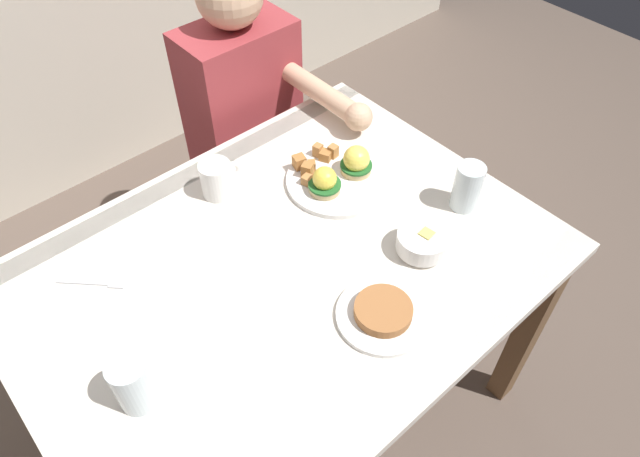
% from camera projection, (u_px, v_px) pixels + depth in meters
% --- Properties ---
extents(ground_plane, '(6.00, 6.00, 0.00)m').
position_uv_depth(ground_plane, '(294.00, 407.00, 1.87)').
color(ground_plane, brown).
extents(dining_table, '(1.20, 0.90, 0.74)m').
position_uv_depth(dining_table, '(286.00, 291.00, 1.40)').
color(dining_table, silver).
rests_on(dining_table, ground_plane).
extents(eggs_benedict_plate, '(0.27, 0.27, 0.09)m').
position_uv_depth(eggs_benedict_plate, '(338.00, 175.00, 1.49)').
color(eggs_benedict_plate, white).
rests_on(eggs_benedict_plate, dining_table).
extents(fruit_bowl, '(0.12, 0.12, 0.06)m').
position_uv_depth(fruit_bowl, '(422.00, 242.00, 1.33)').
color(fruit_bowl, white).
rests_on(fruit_bowl, dining_table).
extents(coffee_mug, '(0.11, 0.08, 0.09)m').
position_uv_depth(coffee_mug, '(217.00, 178.00, 1.44)').
color(coffee_mug, white).
rests_on(coffee_mug, dining_table).
extents(fork, '(0.12, 0.12, 0.00)m').
position_uv_depth(fork, '(95.00, 283.00, 1.28)').
color(fork, silver).
rests_on(fork, dining_table).
extents(water_glass_near, '(0.07, 0.07, 0.12)m').
position_uv_depth(water_glass_near, '(134.00, 385.00, 1.06)').
color(water_glass_near, silver).
rests_on(water_glass_near, dining_table).
extents(water_glass_far, '(0.07, 0.07, 0.13)m').
position_uv_depth(water_glass_far, '(467.00, 189.00, 1.41)').
color(water_glass_far, silver).
rests_on(water_glass_far, dining_table).
extents(side_plate, '(0.20, 0.20, 0.04)m').
position_uv_depth(side_plate, '(383.00, 313.00, 1.22)').
color(side_plate, white).
rests_on(side_plate, dining_table).
extents(diner_person, '(0.34, 0.54, 1.14)m').
position_uv_depth(diner_person, '(250.00, 117.00, 1.84)').
color(diner_person, '#33333D').
rests_on(diner_person, ground_plane).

